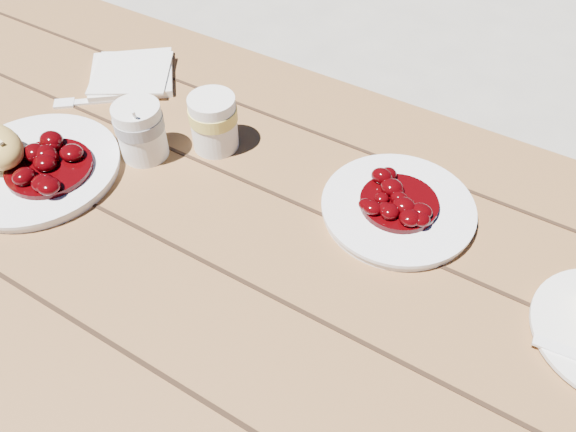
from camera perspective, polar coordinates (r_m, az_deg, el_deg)
The scene contains 9 objects.
picnic_table at distance 0.91m, azimuth 1.19°, elevation -10.26°, with size 2.00×1.55×0.75m.
main_plate at distance 0.97m, azimuth -24.22°, elevation 4.35°, with size 0.25×0.25×0.02m, color white.
goulash_stew at distance 0.93m, azimuth -23.36°, elevation 5.22°, with size 0.13×0.13×0.04m, color #3C0204, non-canonical shape.
coffee_cup at distance 0.92m, azimuth -14.72°, elevation 8.34°, with size 0.07×0.07×0.09m, color white.
napkin_stack at distance 1.13m, azimuth -15.56°, elevation 13.68°, with size 0.15×0.15×0.01m, color white.
fork_table at distance 1.09m, azimuth -17.93°, elevation 11.17°, with size 0.03×0.16×0.01m, color white, non-canonical shape.
second_plate at distance 0.84m, azimuth 11.08°, elevation 0.69°, with size 0.22×0.22×0.02m, color white.
second_stew at distance 0.82m, azimuth 11.36°, elevation 2.08°, with size 0.11×0.11×0.04m, color #3C0204, non-canonical shape.
second_cup at distance 0.92m, azimuth -7.55°, elevation 9.38°, with size 0.07×0.07×0.09m, color white.
Camera 1 is at (0.23, -0.42, 1.36)m, focal length 35.00 mm.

